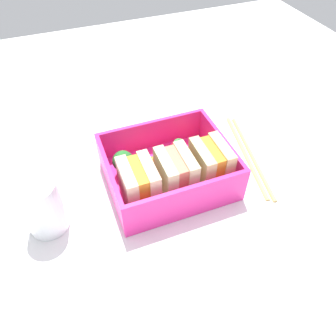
{
  "coord_description": "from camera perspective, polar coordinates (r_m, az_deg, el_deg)",
  "views": [
    {
      "loc": [
        11.98,
        31.07,
        37.29
      ],
      "look_at": [
        0.0,
        0.0,
        2.7
      ],
      "focal_mm": 35.0,
      "sensor_mm": 36.0,
      "label": 1
    }
  ],
  "objects": [
    {
      "name": "sandwich_center_left",
      "position": [
        0.45,
        1.35,
        -1.03
      ],
      "size": [
        4.44,
        5.9,
        6.38
      ],
      "color": "beige",
      "rests_on": "bento_tray"
    },
    {
      "name": "sandwich_left",
      "position": [
        0.47,
        7.4,
        0.69
      ],
      "size": [
        4.44,
        5.9,
        6.38
      ],
      "color": "#DABA7F",
      "rests_on": "bento_tray"
    },
    {
      "name": "drinking_glass",
      "position": [
        0.45,
        -21.06,
        -6.26
      ],
      "size": [
        5.27,
        5.27,
        8.1
      ],
      "primitive_type": "cylinder",
      "color": "white",
      "rests_on": "ground_plane"
    },
    {
      "name": "carrot_stick_left",
      "position": [
        0.5,
        -4.39,
        0.96
      ],
      "size": [
        4.29,
        1.43,
        1.19
      ],
      "primitive_type": "cylinder",
      "rotation": [
        1.57,
        0.0,
        4.66
      ],
      "color": "orange",
      "rests_on": "bento_tray"
    },
    {
      "name": "sandwich_center",
      "position": [
        0.44,
        -5.09,
        -2.86
      ],
      "size": [
        4.44,
        5.9,
        6.38
      ],
      "color": "beige",
      "rests_on": "bento_tray"
    },
    {
      "name": "carrot_stick_far_left",
      "position": [
        0.52,
        4.97,
        3.26
      ],
      "size": [
        2.48,
        4.5,
        1.48
      ],
      "primitive_type": "cylinder",
      "rotation": [
        1.57,
        0.0,
        2.89
      ],
      "color": "orange",
      "rests_on": "bento_tray"
    },
    {
      "name": "chopstick_pair",
      "position": [
        0.55,
        13.81,
        2.52
      ],
      "size": [
        5.3,
        19.31,
        0.7
      ],
      "color": "tan",
      "rests_on": "ground_plane"
    },
    {
      "name": "folded_napkin",
      "position": [
        0.61,
        -7.67,
        8.28
      ],
      "size": [
        14.11,
        10.62,
        0.4
      ],
      "primitive_type": "cube",
      "rotation": [
        0.0,
        0.0,
        -0.11
      ],
      "color": "silver",
      "rests_on": "ground_plane"
    },
    {
      "name": "strawberry_left",
      "position": [
        0.5,
        -1.48,
        1.91
      ],
      "size": [
        2.7,
        2.7,
        3.3
      ],
      "color": "red",
      "rests_on": "bento_tray"
    },
    {
      "name": "strawberry_far_left",
      "position": [
        0.51,
        1.9,
        3.54
      ],
      "size": [
        2.72,
        2.72,
        3.32
      ],
      "color": "red",
      "rests_on": "bento_tray"
    },
    {
      "name": "bento_rim",
      "position": [
        0.47,
        0.0,
        0.78
      ],
      "size": [
        17.69,
        14.91,
        4.87
      ],
      "color": "#EC2B8D",
      "rests_on": "bento_tray"
    },
    {
      "name": "broccoli_floret",
      "position": [
        0.48,
        -7.8,
        1.06
      ],
      "size": [
        3.13,
        3.13,
        4.21
      ],
      "color": "#93BF70",
      "rests_on": "bento_tray"
    },
    {
      "name": "bento_tray",
      "position": [
        0.5,
        0.0,
        -1.68
      ],
      "size": [
        17.69,
        14.91,
        1.2
      ],
      "primitive_type": "cube",
      "color": "#EC2B8D",
      "rests_on": "ground_plane"
    },
    {
      "name": "ground_plane",
      "position": [
        0.51,
        0.0,
        -2.9
      ],
      "size": [
        120.0,
        120.0,
        2.0
      ],
      "primitive_type": "cube",
      "color": "white"
    }
  ]
}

